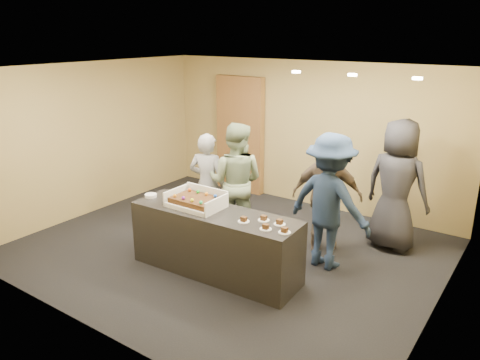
# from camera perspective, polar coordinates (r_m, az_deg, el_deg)

# --- Properties ---
(room) EXTENTS (6.04, 6.00, 2.70)m
(room) POSITION_cam_1_polar(r_m,az_deg,el_deg) (6.79, -1.51, 1.91)
(room) COLOR black
(room) RESTS_ON ground
(serving_counter) EXTENTS (2.43, 0.80, 0.90)m
(serving_counter) POSITION_cam_1_polar(r_m,az_deg,el_deg) (6.44, -3.05, -7.58)
(serving_counter) COLOR black
(serving_counter) RESTS_ON floor
(storage_cabinet) EXTENTS (1.07, 0.15, 2.35)m
(storage_cabinet) POSITION_cam_1_polar(r_m,az_deg,el_deg) (9.55, 0.00, 5.52)
(storage_cabinet) COLOR brown
(storage_cabinet) RESTS_ON floor
(cake_box) EXTENTS (0.74, 0.51, 0.22)m
(cake_box) POSITION_cam_1_polar(r_m,az_deg,el_deg) (6.45, -5.25, -2.77)
(cake_box) COLOR white
(cake_box) RESTS_ON serving_counter
(sheet_cake) EXTENTS (0.64, 0.44, 0.12)m
(sheet_cake) POSITION_cam_1_polar(r_m,az_deg,el_deg) (6.42, -5.42, -2.43)
(sheet_cake) COLOR #3C220D
(sheet_cake) RESTS_ON cake_box
(plate_stack) EXTENTS (0.17, 0.17, 0.04)m
(plate_stack) POSITION_cam_1_polar(r_m,az_deg,el_deg) (6.90, -10.83, -1.87)
(plate_stack) COLOR white
(plate_stack) RESTS_ON serving_counter
(slice_a) EXTENTS (0.15, 0.15, 0.07)m
(slice_a) POSITION_cam_1_polar(r_m,az_deg,el_deg) (5.92, 0.45, -4.90)
(slice_a) COLOR white
(slice_a) RESTS_ON serving_counter
(slice_b) EXTENTS (0.15, 0.15, 0.07)m
(slice_b) POSITION_cam_1_polar(r_m,az_deg,el_deg) (5.96, 2.91, -4.74)
(slice_b) COLOR white
(slice_b) RESTS_ON serving_counter
(slice_c) EXTENTS (0.15, 0.15, 0.07)m
(slice_c) POSITION_cam_1_polar(r_m,az_deg,el_deg) (5.71, 3.16, -5.81)
(slice_c) COLOR white
(slice_c) RESTS_ON serving_counter
(slice_d) EXTENTS (0.15, 0.15, 0.07)m
(slice_d) POSITION_cam_1_polar(r_m,az_deg,el_deg) (5.86, 4.85, -5.21)
(slice_d) COLOR white
(slice_d) RESTS_ON serving_counter
(slice_e) EXTENTS (0.15, 0.15, 0.07)m
(slice_e) POSITION_cam_1_polar(r_m,az_deg,el_deg) (5.63, 5.44, -6.19)
(slice_e) COLOR white
(slice_e) RESTS_ON serving_counter
(person_server_grey) EXTENTS (0.70, 0.56, 1.68)m
(person_server_grey) POSITION_cam_1_polar(r_m,az_deg,el_deg) (7.55, -3.98, -0.53)
(person_server_grey) COLOR #96969A
(person_server_grey) RESTS_ON floor
(person_sage_man) EXTENTS (1.09, 0.97, 1.88)m
(person_sage_man) POSITION_cam_1_polar(r_m,az_deg,el_deg) (7.35, -0.54, -0.19)
(person_sage_man) COLOR gray
(person_sage_man) RESTS_ON floor
(person_navy_man) EXTENTS (1.33, 0.88, 1.92)m
(person_navy_man) POSITION_cam_1_polar(r_m,az_deg,el_deg) (6.54, 10.86, -2.63)
(person_navy_man) COLOR #19273F
(person_navy_man) RESTS_ON floor
(person_brown_extra) EXTENTS (1.11, 0.74, 1.75)m
(person_brown_extra) POSITION_cam_1_polar(r_m,az_deg,el_deg) (7.02, 10.55, -1.91)
(person_brown_extra) COLOR #4E3E2F
(person_brown_extra) RESTS_ON floor
(person_dark_suit) EXTENTS (1.06, 0.77, 2.00)m
(person_dark_suit) POSITION_cam_1_polar(r_m,az_deg,el_deg) (7.36, 18.57, -0.60)
(person_dark_suit) COLOR #232327
(person_dark_suit) RESTS_ON floor
(ceiling_spotlights) EXTENTS (1.72, 0.12, 0.03)m
(ceiling_spotlights) POSITION_cam_1_polar(r_m,az_deg,el_deg) (6.21, 13.54, 12.36)
(ceiling_spotlights) COLOR #FFEAC6
(ceiling_spotlights) RESTS_ON ceiling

